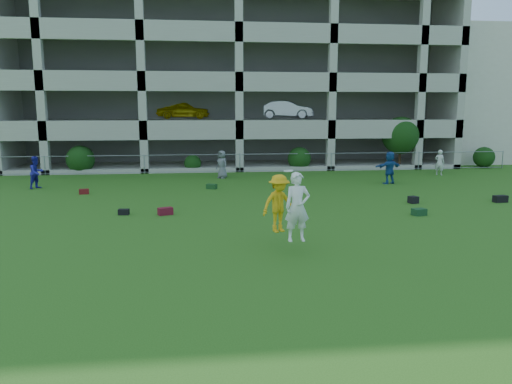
{
  "coord_description": "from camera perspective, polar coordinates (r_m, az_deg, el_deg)",
  "views": [
    {
      "loc": [
        -2.69,
        -12.68,
        4.06
      ],
      "look_at": [
        -0.84,
        3.0,
        1.4
      ],
      "focal_mm": 35.0,
      "sensor_mm": 36.0,
      "label": 1
    }
  ],
  "objects": [
    {
      "name": "bystander_a",
      "position": [
        27.77,
        -23.8,
        2.06
      ],
      "size": [
        0.96,
        1.02,
        1.65
      ],
      "primitive_type": "imported",
      "rotation": [
        0.0,
        0.0,
        0.99
      ],
      "color": "#232095",
      "rests_on": "ground"
    },
    {
      "name": "shrub_row",
      "position": [
        33.29,
        5.95,
        5.11
      ],
      "size": [
        34.38,
        2.52,
        3.5
      ],
      "color": "#163D11",
      "rests_on": "ground"
    },
    {
      "name": "ground",
      "position": [
        13.58,
        5.06,
        -7.87
      ],
      "size": [
        100.0,
        100.0,
        0.0
      ],
      "primitive_type": "plane",
      "color": "#235114",
      "rests_on": "ground"
    },
    {
      "name": "bag_black_b",
      "position": [
        19.89,
        -14.88,
        -2.21
      ],
      "size": [
        0.43,
        0.3,
        0.22
      ],
      "primitive_type": "cube",
      "rotation": [
        0.0,
        0.0,
        -0.12
      ],
      "color": "black",
      "rests_on": "ground"
    },
    {
      "name": "bystander_e",
      "position": [
        32.58,
        20.24,
        3.19
      ],
      "size": [
        0.67,
        0.66,
        1.56
      ],
      "primitive_type": "imported",
      "rotation": [
        0.0,
        0.0,
        2.42
      ],
      "color": "silver",
      "rests_on": "ground"
    },
    {
      "name": "stucco_building",
      "position": [
        48.12,
        25.94,
        9.73
      ],
      "size": [
        16.0,
        14.0,
        10.0
      ],
      "primitive_type": "cube",
      "color": "beige",
      "rests_on": "ground"
    },
    {
      "name": "bag_red_a",
      "position": [
        19.53,
        -10.32,
        -2.17
      ],
      "size": [
        0.62,
        0.48,
        0.28
      ],
      "primitive_type": "cube",
      "rotation": [
        0.0,
        0.0,
        0.37
      ],
      "color": "#530E1A",
      "rests_on": "ground"
    },
    {
      "name": "parking_garage",
      "position": [
        40.51,
        -2.98,
        12.31
      ],
      "size": [
        30.0,
        14.0,
        12.0
      ],
      "color": "#9E998C",
      "rests_on": "ground"
    },
    {
      "name": "bystander_c",
      "position": [
        29.26,
        -3.91,
        3.16
      ],
      "size": [
        0.91,
        0.94,
        1.62
      ],
      "primitive_type": "imported",
      "rotation": [
        0.0,
        0.0,
        -0.87
      ],
      "color": "slate",
      "rests_on": "ground"
    },
    {
      "name": "bag_red_f",
      "position": [
        25.23,
        -19.06,
        0.05
      ],
      "size": [
        0.49,
        0.36,
        0.24
      ],
      "primitive_type": "cube",
      "rotation": [
        0.0,
        0.0,
        0.18
      ],
      "color": "#59130F",
      "rests_on": "ground"
    },
    {
      "name": "bag_green_c",
      "position": [
        20.13,
        18.14,
        -2.18
      ],
      "size": [
        0.57,
        0.45,
        0.26
      ],
      "primitive_type": "cube",
      "rotation": [
        0.0,
        0.0,
        0.23
      ],
      "color": "#133517",
      "rests_on": "ground"
    },
    {
      "name": "bag_green_g",
      "position": [
        25.47,
        -5.09,
        0.64
      ],
      "size": [
        0.58,
        0.5,
        0.25
      ],
      "primitive_type": "cube",
      "rotation": [
        0.0,
        0.0,
        -0.48
      ],
      "color": "#153714",
      "rests_on": "ground"
    },
    {
      "name": "frisbee_contest",
      "position": [
        14.33,
        3.36,
        -1.44
      ],
      "size": [
        1.38,
        1.56,
        1.98
      ],
      "color": "#EFAB15",
      "rests_on": "ground"
    },
    {
      "name": "fence",
      "position": [
        31.98,
        -1.87,
        3.36
      ],
      "size": [
        36.06,
        0.06,
        1.2
      ],
      "color": "gray",
      "rests_on": "ground"
    },
    {
      "name": "bag_black_e",
      "position": [
        24.24,
        26.14,
        -0.71
      ],
      "size": [
        0.63,
        0.37,
        0.3
      ],
      "primitive_type": "cube",
      "rotation": [
        0.0,
        0.0,
        0.13
      ],
      "color": "black",
      "rests_on": "ground"
    },
    {
      "name": "bystander_d",
      "position": [
        28.01,
        15.02,
        2.71
      ],
      "size": [
        1.71,
        1.02,
        1.76
      ],
      "primitive_type": "imported",
      "rotation": [
        0.0,
        0.0,
        3.47
      ],
      "color": "#1E488C",
      "rests_on": "ground"
    },
    {
      "name": "crate_d",
      "position": [
        22.59,
        17.53,
        -0.85
      ],
      "size": [
        0.44,
        0.44,
        0.3
      ],
      "primitive_type": "cube",
      "rotation": [
        0.0,
        0.0,
        0.31
      ],
      "color": "black",
      "rests_on": "ground"
    }
  ]
}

